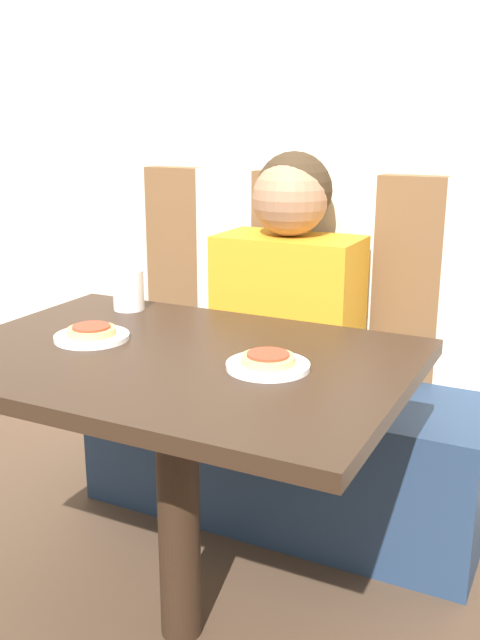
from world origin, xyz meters
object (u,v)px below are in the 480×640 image
object	(u,v)px
person	(289,272)
drinking_cup	(128,290)
pizza_right	(268,358)
pizza_left	(92,330)
plate_right	(268,366)
plate_left	(92,337)

from	to	relation	value
person	drinking_cup	bearing A→B (deg)	-128.36
person	pizza_right	distance (m)	0.69
pizza_left	pizza_right	size ratio (longest dim) A/B	1.00
plate_right	pizza_right	distance (m)	0.02
plate_left	pizza_left	size ratio (longest dim) A/B	1.55
plate_right	drinking_cup	world-z (taller)	drinking_cup
plate_left	pizza_left	world-z (taller)	pizza_left
person	drinking_cup	world-z (taller)	person
pizza_left	person	bearing A→B (deg)	70.83
pizza_left	plate_left	bearing A→B (deg)	0.00
pizza_left	drinking_cup	size ratio (longest dim) A/B	1.05
plate_left	plate_right	world-z (taller)	same
plate_right	drinking_cup	xyz separation A→B (m)	(-0.53, 0.26, 0.05)
person	drinking_cup	xyz separation A→B (m)	(-0.30, -0.38, -0.00)
plate_right	drinking_cup	size ratio (longest dim) A/B	1.62
person	pizza_left	distance (m)	0.69
plate_left	drinking_cup	world-z (taller)	drinking_cup
pizza_right	drinking_cup	world-z (taller)	drinking_cup
person	plate_left	bearing A→B (deg)	-109.17
person	pizza_right	xyz separation A→B (m)	(0.22, -0.65, -0.04)
person	plate_left	xyz separation A→B (m)	(-0.22, -0.65, -0.05)
plate_left	plate_right	size ratio (longest dim) A/B	1.00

